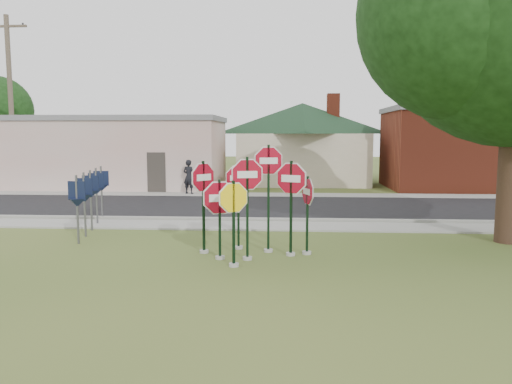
# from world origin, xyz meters

# --- Properties ---
(ground) EXTENTS (120.00, 120.00, 0.00)m
(ground) POSITION_xyz_m (0.00, 0.00, 0.00)
(ground) COLOR #3C511E
(ground) RESTS_ON ground
(sidewalk_near) EXTENTS (60.00, 1.60, 0.06)m
(sidewalk_near) POSITION_xyz_m (0.00, 5.50, 0.03)
(sidewalk_near) COLOR gray
(sidewalk_near) RESTS_ON ground
(road) EXTENTS (60.00, 7.00, 0.04)m
(road) POSITION_xyz_m (0.00, 10.00, 0.02)
(road) COLOR black
(road) RESTS_ON ground
(sidewalk_far) EXTENTS (60.00, 1.60, 0.06)m
(sidewalk_far) POSITION_xyz_m (0.00, 14.30, 0.03)
(sidewalk_far) COLOR gray
(sidewalk_far) RESTS_ON ground
(curb) EXTENTS (60.00, 0.20, 0.14)m
(curb) POSITION_xyz_m (0.00, 6.50, 0.07)
(curb) COLOR gray
(curb) RESTS_ON ground
(stop_sign_center) EXTENTS (1.07, 0.25, 2.72)m
(stop_sign_center) POSITION_xyz_m (0.04, 0.95, 1.71)
(stop_sign_center) COLOR #98968E
(stop_sign_center) RESTS_ON ground
(stop_sign_yellow) EXTENTS (0.90, 0.50, 2.18)m
(stop_sign_yellow) POSITION_xyz_m (-0.23, 0.28, 1.29)
(stop_sign_yellow) COLOR #98968E
(stop_sign_yellow) RESTS_ON ground
(stop_sign_left) EXTENTS (1.11, 0.41, 2.16)m
(stop_sign_left) POSITION_xyz_m (-0.66, 0.98, 1.29)
(stop_sign_left) COLOR #98968E
(stop_sign_left) RESTS_ON ground
(stop_sign_right) EXTENTS (1.06, 0.47, 2.60)m
(stop_sign_right) POSITION_xyz_m (1.14, 1.46, 1.63)
(stop_sign_right) COLOR #98968E
(stop_sign_right) RESTS_ON ground
(stop_sign_back_right) EXTENTS (1.03, 0.24, 2.99)m
(stop_sign_back_right) POSITION_xyz_m (0.54, 1.83, 1.89)
(stop_sign_back_right) COLOR #98968E
(stop_sign_back_right) RESTS_ON ground
(stop_sign_back_left) EXTENTS (0.97, 0.24, 2.46)m
(stop_sign_back_left) POSITION_xyz_m (-0.30, 2.15, 1.49)
(stop_sign_back_left) COLOR #98968E
(stop_sign_back_left) RESTS_ON ground
(stop_sign_far_right) EXTENTS (0.33, 0.94, 2.17)m
(stop_sign_far_right) POSITION_xyz_m (1.57, 1.64, 1.29)
(stop_sign_far_right) COLOR #98968E
(stop_sign_far_right) RESTS_ON ground
(stop_sign_far_left) EXTENTS (0.68, 0.85, 2.57)m
(stop_sign_far_left) POSITION_xyz_m (-1.18, 1.61, 1.60)
(stop_sign_far_left) COLOR #98968E
(stop_sign_far_left) RESTS_ON ground
(route_sign_row) EXTENTS (1.43, 4.63, 2.00)m
(route_sign_row) POSITION_xyz_m (-5.40, 4.50, 1.22)
(route_sign_row) COLOR #59595E
(route_sign_row) RESTS_ON ground
(building_stucco) EXTENTS (12.20, 6.20, 4.20)m
(building_stucco) POSITION_xyz_m (-9.00, 18.00, 2.15)
(building_stucco) COLOR beige
(building_stucco) RESTS_ON ground
(building_house) EXTENTS (11.60, 11.60, 6.20)m
(building_house) POSITION_xyz_m (2.00, 22.00, 3.65)
(building_house) COLOR beige
(building_house) RESTS_ON ground
(building_brick) EXTENTS (10.20, 6.20, 4.75)m
(building_brick) POSITION_xyz_m (12.00, 18.50, 2.40)
(building_brick) COLOR maroon
(building_brick) RESTS_ON ground
(utility_pole_near) EXTENTS (2.20, 0.26, 9.50)m
(utility_pole_near) POSITION_xyz_m (-14.00, 15.20, 4.97)
(utility_pole_near) COLOR #483A30
(utility_pole_near) RESTS_ON ground
(pedestrian) EXTENTS (0.76, 0.62, 1.79)m
(pedestrian) POSITION_xyz_m (-4.11, 14.37, 0.96)
(pedestrian) COLOR black
(pedestrian) RESTS_ON sidewalk_far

